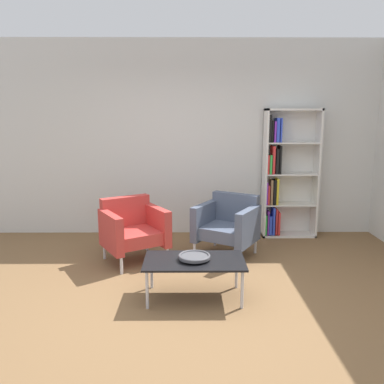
{
  "coord_description": "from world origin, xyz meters",
  "views": [
    {
      "loc": [
        -0.02,
        -3.58,
        1.82
      ],
      "look_at": [
        0.01,
        0.84,
        0.95
      ],
      "focal_mm": 37.12,
      "sensor_mm": 36.0,
      "label": 1
    }
  ],
  "objects_px": {
    "bookshelf_tall": "(284,175)",
    "decorative_bowl": "(194,256)",
    "coffee_table_low": "(194,263)",
    "armchair_near_window": "(228,224)",
    "armchair_spare_guest": "(133,228)"
  },
  "relations": [
    {
      "from": "coffee_table_low",
      "to": "bookshelf_tall",
      "type": "bearing_deg",
      "value": 57.0
    },
    {
      "from": "decorative_bowl",
      "to": "bookshelf_tall",
      "type": "bearing_deg",
      "value": 57.0
    },
    {
      "from": "decorative_bowl",
      "to": "armchair_spare_guest",
      "type": "height_order",
      "value": "armchair_spare_guest"
    },
    {
      "from": "bookshelf_tall",
      "to": "decorative_bowl",
      "type": "bearing_deg",
      "value": -123.0
    },
    {
      "from": "armchair_near_window",
      "to": "bookshelf_tall",
      "type": "bearing_deg",
      "value": 73.44
    },
    {
      "from": "coffee_table_low",
      "to": "armchair_near_window",
      "type": "height_order",
      "value": "armchair_near_window"
    },
    {
      "from": "armchair_near_window",
      "to": "armchair_spare_guest",
      "type": "bearing_deg",
      "value": -139.65
    },
    {
      "from": "bookshelf_tall",
      "to": "decorative_bowl",
      "type": "distance_m",
      "value": 2.55
    },
    {
      "from": "coffee_table_low",
      "to": "armchair_spare_guest",
      "type": "relative_size",
      "value": 1.07
    },
    {
      "from": "decorative_bowl",
      "to": "armchair_near_window",
      "type": "bearing_deg",
      "value": 70.17
    },
    {
      "from": "bookshelf_tall",
      "to": "armchair_spare_guest",
      "type": "height_order",
      "value": "bookshelf_tall"
    },
    {
      "from": "bookshelf_tall",
      "to": "armchair_near_window",
      "type": "relative_size",
      "value": 2.03
    },
    {
      "from": "coffee_table_low",
      "to": "armchair_near_window",
      "type": "bearing_deg",
      "value": 70.17
    },
    {
      "from": "decorative_bowl",
      "to": "armchair_spare_guest",
      "type": "bearing_deg",
      "value": 125.53
    },
    {
      "from": "decorative_bowl",
      "to": "coffee_table_low",
      "type": "bearing_deg",
      "value": -57.99
    }
  ]
}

